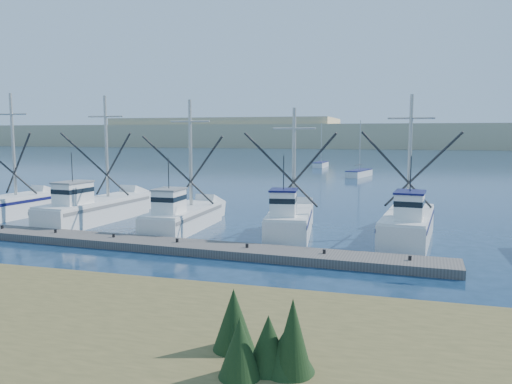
# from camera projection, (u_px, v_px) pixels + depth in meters

# --- Properties ---
(ground) EXTENTS (500.00, 500.00, 0.00)m
(ground) POSITION_uv_depth(u_px,v_px,m) (204.00, 283.00, 21.02)
(ground) COLOR #0D243A
(ground) RESTS_ON ground
(floating_dock) EXTENTS (32.73, 3.72, 0.44)m
(floating_dock) POSITION_uv_depth(u_px,v_px,m) (145.00, 244.00, 27.50)
(floating_dock) COLOR #5F5955
(floating_dock) RESTS_ON ground
(dune_ridge) EXTENTS (360.00, 60.00, 10.00)m
(dune_ridge) POSITION_uv_depth(u_px,v_px,m) (381.00, 136.00, 220.98)
(dune_ridge) COLOR tan
(dune_ridge) RESTS_ON ground
(trawler_fleet) EXTENTS (31.71, 9.82, 9.22)m
(trawler_fleet) POSITION_uv_depth(u_px,v_px,m) (179.00, 215.00, 32.56)
(trawler_fleet) COLOR white
(trawler_fleet) RESTS_ON ground
(sailboat_near) EXTENTS (3.47, 7.03, 8.10)m
(sailboat_near) POSITION_uv_depth(u_px,v_px,m) (359.00, 173.00, 72.22)
(sailboat_near) COLOR white
(sailboat_near) RESTS_ON ground
(sailboat_far) EXTENTS (2.08, 6.39, 8.10)m
(sailboat_far) POSITION_uv_depth(u_px,v_px,m) (321.00, 165.00, 92.23)
(sailboat_far) COLOR white
(sailboat_far) RESTS_ON ground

